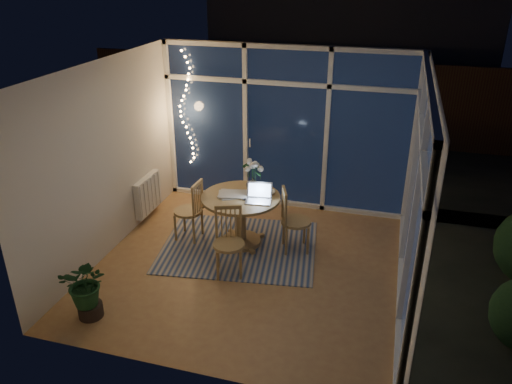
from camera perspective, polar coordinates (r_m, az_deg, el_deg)
floor at (r=6.75m, az=-0.61°, el=-8.38°), size 4.00×4.00×0.00m
ceiling at (r=5.76m, az=-0.72°, el=13.84°), size 4.00×4.00×0.00m
wall_back at (r=7.96m, az=3.47°, el=7.23°), size 4.00×0.04×2.60m
wall_front at (r=4.47m, az=-8.03°, el=-7.84°), size 4.00×0.04×2.60m
wall_left at (r=6.94m, az=-16.74°, el=3.52°), size 0.04×4.00×2.60m
wall_right at (r=5.93m, az=18.20°, el=-0.32°), size 0.04×4.00×2.60m
window_wall_back at (r=7.92m, az=3.40°, el=7.15°), size 4.00×0.10×2.60m
window_wall_right at (r=5.93m, az=17.82°, el=-0.28°), size 0.10×4.00×2.60m
radiator at (r=7.96m, az=-12.26°, el=-0.26°), size 0.10×0.70×0.58m
fairy_lights at (r=8.28m, az=-8.04°, el=9.36°), size 0.24×0.10×1.85m
garden_patio at (r=11.13m, az=9.24°, el=4.74°), size 12.00×6.00×0.10m
garden_fence at (r=11.38m, az=7.37°, el=10.37°), size 11.00×0.08×1.80m
neighbour_roof at (r=14.06m, az=11.00°, el=18.26°), size 7.00×3.00×2.20m
garden_shrubs at (r=9.70m, az=0.54°, el=5.24°), size 0.90×0.90×0.90m
rug at (r=7.16m, az=-1.93°, el=-6.22°), size 2.37×2.00×0.01m
dining_table at (r=7.06m, az=-1.72°, el=-3.25°), size 1.24×1.24×0.75m
chair_left at (r=7.22m, az=-7.79°, el=-2.03°), size 0.45×0.45×0.92m
chair_right at (r=6.88m, az=4.61°, el=-3.21°), size 0.56×0.56×0.95m
chair_front at (r=6.35m, az=-3.13°, el=-5.82°), size 0.54×0.54×0.92m
laptop at (r=6.68m, az=0.27°, el=-0.14°), size 0.38×0.33×0.25m
flower_vase at (r=7.03m, az=-0.37°, el=0.97°), size 0.23×0.23×0.21m
bowl at (r=6.96m, az=1.52°, el=-0.05°), size 0.17×0.17×0.04m
newspapers at (r=6.92m, az=-2.74°, el=-0.29°), size 0.45×0.39×0.02m
phone at (r=6.78m, az=-1.09°, el=-0.91°), size 0.11×0.07×0.01m
potted_plant at (r=5.98m, az=-18.75°, el=-10.39°), size 0.63×0.57×0.76m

